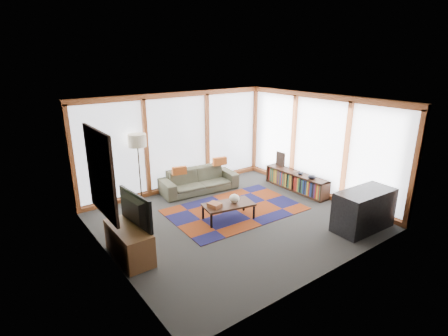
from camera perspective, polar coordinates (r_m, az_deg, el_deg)
ground at (r=7.85m, az=1.76°, el=-8.39°), size 5.50×5.50×0.00m
room_envelope at (r=8.02m, az=2.16°, el=3.93°), size 5.52×5.02×2.62m
rug at (r=8.31m, az=1.83°, el=-6.80°), size 3.13×2.07×0.01m
sofa at (r=9.35m, az=-4.11°, el=-2.01°), size 2.13×1.04×0.60m
pillow_left at (r=8.90m, az=-7.31°, el=-0.42°), size 0.38×0.20×0.20m
pillow_right at (r=9.58m, az=-0.70°, el=1.12°), size 0.41×0.19×0.22m
floor_lamp at (r=8.68m, az=-13.66°, el=-0.15°), size 0.43×0.43×1.72m
coffee_table at (r=7.78m, az=0.74°, el=-7.12°), size 1.19×0.76×0.37m
book_stack at (r=7.54m, az=-1.54°, el=-6.07°), size 0.27×0.31×0.09m
vase at (r=7.73m, az=1.69°, el=-5.01°), size 0.24×0.24×0.20m
bookshelf at (r=9.59m, az=11.68°, el=-2.17°), size 0.36×1.96×0.49m
bowl_a at (r=9.13m, az=14.16°, el=-1.41°), size 0.22×0.22×0.11m
bowl_b at (r=9.38m, az=12.37°, el=-0.86°), size 0.16×0.16×0.07m
shelf_picture at (r=9.97m, az=9.21°, el=1.44°), size 0.04×0.31×0.40m
tv_console at (r=6.59m, az=-15.22°, el=-11.65°), size 0.49×1.18×0.59m
television at (r=6.37m, az=-15.08°, el=-6.71°), size 0.24×1.06×0.61m
bar_counter at (r=7.85m, az=21.85°, el=-6.36°), size 1.36×0.68×0.84m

